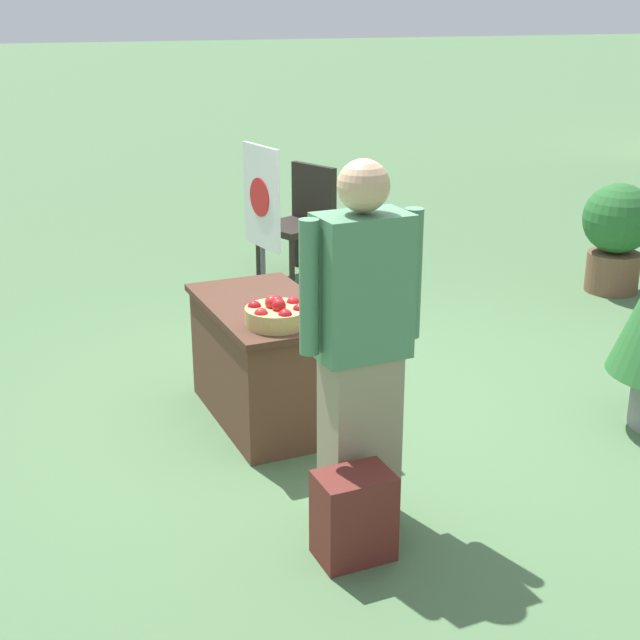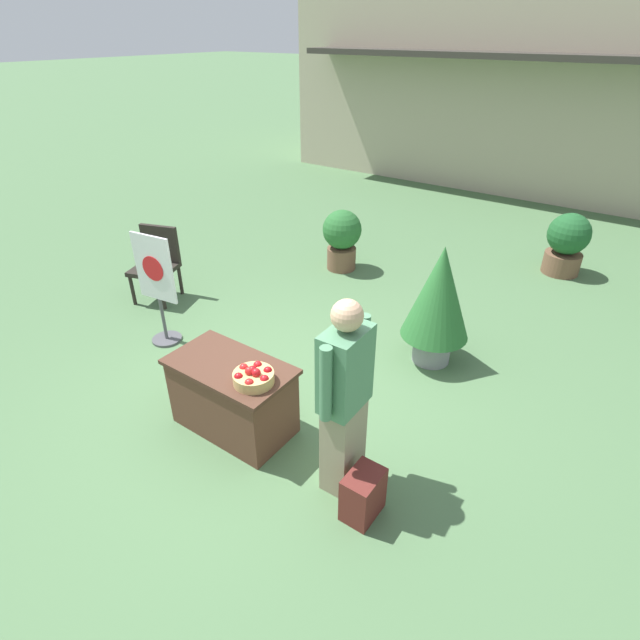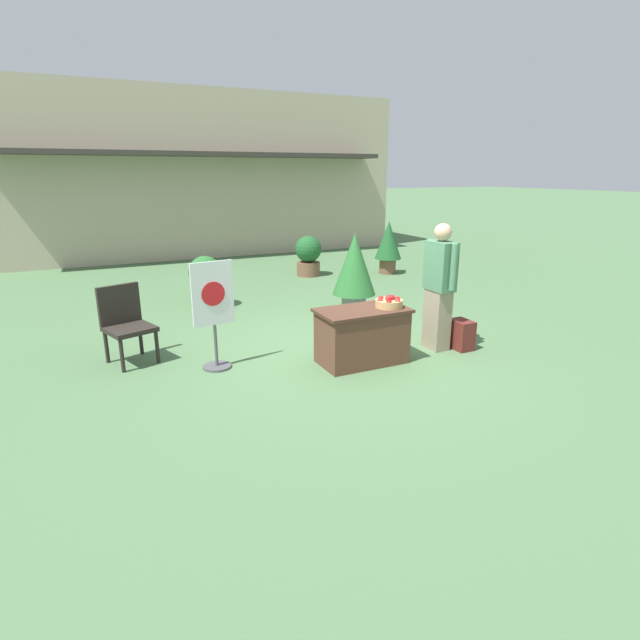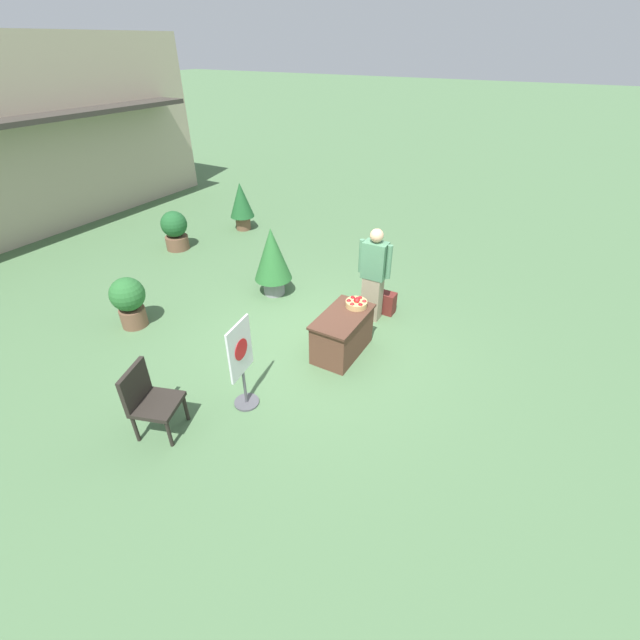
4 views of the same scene
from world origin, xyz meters
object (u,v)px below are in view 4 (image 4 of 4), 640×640
at_px(apple_basket, 356,303).
at_px(poster_board, 242,363).
at_px(display_table, 342,334).
at_px(potted_plant_near_left, 241,203).
at_px(potted_plant_far_right, 129,300).
at_px(patio_chair, 148,398).
at_px(potted_plant_near_right, 175,230).
at_px(backpack, 386,303).
at_px(potted_plant_far_left, 272,257).
at_px(person_visitor, 374,275).

bearing_deg(apple_basket, poster_board, 161.96).
relative_size(display_table, potted_plant_near_left, 0.92).
height_order(apple_basket, potted_plant_far_right, potted_plant_far_right).
distance_m(patio_chair, potted_plant_near_right, 6.11).
height_order(display_table, backpack, display_table).
bearing_deg(potted_plant_far_right, apple_basket, -67.64).
distance_m(apple_basket, backpack, 1.31).
bearing_deg(patio_chair, apple_basket, 45.88).
relative_size(poster_board, potted_plant_near_right, 1.44).
bearing_deg(apple_basket, patio_chair, 155.08).
distance_m(potted_plant_near_left, potted_plant_far_left, 3.78).
distance_m(poster_board, potted_plant_far_right, 3.11).
height_order(backpack, poster_board, poster_board).
xyz_separation_m(backpack, potted_plant_near_right, (0.20, 5.69, 0.29)).
relative_size(backpack, patio_chair, 0.42).
bearing_deg(person_visitor, patio_chair, -19.76).
bearing_deg(potted_plant_far_left, poster_board, -152.15).
relative_size(potted_plant_near_right, potted_plant_near_left, 0.75).
bearing_deg(poster_board, potted_plant_far_left, 109.78).
relative_size(patio_chair, potted_plant_far_left, 0.71).
xyz_separation_m(display_table, potted_plant_far_right, (-1.18, 3.67, 0.17)).
distance_m(apple_basket, patio_chair, 3.45).
height_order(potted_plant_near_right, potted_plant_far_left, potted_plant_far_left).
height_order(potted_plant_near_right, potted_plant_far_right, potted_plant_near_right).
distance_m(apple_basket, poster_board, 2.24).
bearing_deg(display_table, potted_plant_near_right, 72.68).
bearing_deg(patio_chair, potted_plant_near_right, 113.57).
distance_m(potted_plant_near_right, potted_plant_far_right, 3.45).
relative_size(apple_basket, backpack, 0.84).
height_order(apple_basket, patio_chair, patio_chair).
bearing_deg(potted_plant_far_right, potted_plant_near_left, 14.84).
bearing_deg(display_table, patio_chair, 153.37).
xyz_separation_m(backpack, potted_plant_near_left, (2.07, 5.10, 0.52)).
xyz_separation_m(display_table, apple_basket, (0.36, -0.06, 0.42)).
relative_size(person_visitor, potted_plant_far_left, 1.24).
bearing_deg(poster_board, patio_chair, -135.44).
relative_size(apple_basket, person_visitor, 0.20).
bearing_deg(potted_plant_far_left, potted_plant_far_right, 145.68).
xyz_separation_m(display_table, poster_board, (-1.77, 0.63, 0.37)).
relative_size(potted_plant_near_left, potted_plant_far_left, 0.90).
distance_m(poster_board, potted_plant_near_left, 6.89).
bearing_deg(potted_plant_near_left, display_table, -126.10).
bearing_deg(display_table, backpack, -5.81).
bearing_deg(apple_basket, display_table, 169.79).
relative_size(apple_basket, patio_chair, 0.35).
bearing_deg(person_visitor, potted_plant_far_right, -57.49).
distance_m(apple_basket, person_visitor, 0.88).
bearing_deg(backpack, potted_plant_near_left, 67.86).
height_order(display_table, patio_chair, patio_chair).
distance_m(display_table, backpack, 1.54).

